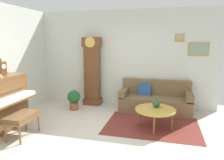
% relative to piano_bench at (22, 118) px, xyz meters
% --- Properties ---
extents(ground_plane, '(6.40, 6.00, 0.10)m').
position_rel_piano_bench_xyz_m(ground_plane, '(1.51, 0.32, -0.46)').
color(ground_plane, beige).
extents(wall_back, '(5.30, 0.13, 2.80)m').
position_rel_piano_bench_xyz_m(wall_back, '(1.53, 2.72, 1.00)').
color(wall_back, silver).
rests_on(wall_back, ground_plane).
extents(area_rug, '(2.10, 1.50, 0.01)m').
position_rel_piano_bench_xyz_m(area_rug, '(2.49, 1.21, -0.40)').
color(area_rug, maroon).
rests_on(area_rug, ground_plane).
extents(piano_bench, '(0.42, 0.70, 0.48)m').
position_rel_piano_bench_xyz_m(piano_bench, '(0.00, 0.00, 0.00)').
color(piano_bench, brown).
rests_on(piano_bench, ground_plane).
extents(grandfather_clock, '(0.52, 0.34, 2.03)m').
position_rel_piano_bench_xyz_m(grandfather_clock, '(0.61, 2.47, 0.56)').
color(grandfather_clock, brown).
rests_on(grandfather_clock, ground_plane).
extents(couch, '(1.90, 0.80, 0.84)m').
position_rel_piano_bench_xyz_m(couch, '(2.49, 2.30, -0.09)').
color(couch, brown).
rests_on(couch, ground_plane).
extents(coffee_table, '(0.88, 0.88, 0.45)m').
position_rel_piano_bench_xyz_m(coffee_table, '(2.56, 1.10, 0.01)').
color(coffee_table, gold).
rests_on(coffee_table, ground_plane).
extents(mantel_clock, '(0.13, 0.18, 0.38)m').
position_rel_piano_bench_xyz_m(mantel_clock, '(-0.71, 0.36, 0.94)').
color(mantel_clock, brown).
rests_on(mantel_clock, piano).
extents(teacup, '(0.12, 0.12, 0.06)m').
position_rel_piano_bench_xyz_m(teacup, '(-0.58, 0.15, 0.79)').
color(teacup, beige).
rests_on(teacup, piano).
extents(green_jug, '(0.17, 0.17, 0.24)m').
position_rel_piano_bench_xyz_m(green_jug, '(2.57, 1.21, 0.13)').
color(green_jug, '#234C33').
rests_on(green_jug, coffee_table).
extents(potted_plant, '(0.36, 0.36, 0.56)m').
position_rel_piano_bench_xyz_m(potted_plant, '(0.28, 1.83, -0.08)').
color(potted_plant, '#935138').
rests_on(potted_plant, ground_plane).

